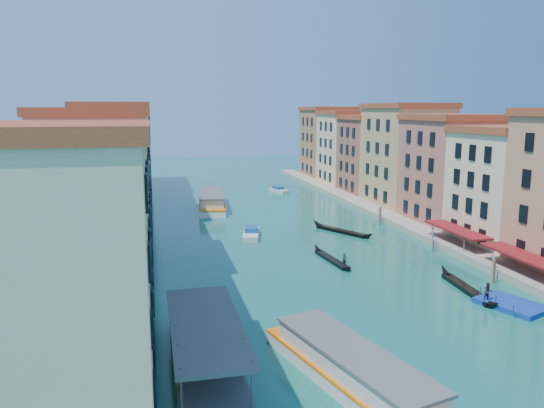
{
  "coord_description": "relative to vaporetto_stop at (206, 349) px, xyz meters",
  "views": [
    {
      "loc": [
        -19.54,
        -26.6,
        19.8
      ],
      "look_at": [
        -3.85,
        42.46,
        7.11
      ],
      "focal_mm": 35.0,
      "sensor_mm": 36.0,
      "label": 1
    }
  ],
  "objects": [
    {
      "name": "left_bank_palazzos",
      "position": [
        -10.0,
        52.68,
        8.27
      ],
      "size": [
        12.8,
        128.4,
        21.0
      ],
      "color": "#C4B48C",
      "rests_on": "ground"
    },
    {
      "name": "right_bank_palazzos",
      "position": [
        46.0,
        53.0,
        8.31
      ],
      "size": [
        12.8,
        128.4,
        21.0
      ],
      "color": "#964B3E",
      "rests_on": "ground"
    },
    {
      "name": "quay",
      "position": [
        38.0,
        53.0,
        -0.94
      ],
      "size": [
        4.0,
        140.0,
        1.0
      ],
      "primitive_type": "cube",
      "color": "gray",
      "rests_on": "ground"
    },
    {
      "name": "restaurant_awnings",
      "position": [
        38.19,
        11.0,
        1.55
      ],
      "size": [
        3.2,
        44.55,
        3.12
      ],
      "color": "maroon",
      "rests_on": "ground"
    },
    {
      "name": "vaporetto_stop",
      "position": [
        0.0,
        0.0,
        0.0
      ],
      "size": [
        5.4,
        16.4,
        3.65
      ],
      "color": "#575759",
      "rests_on": "ground"
    },
    {
      "name": "mooring_poles_right",
      "position": [
        35.1,
        16.8,
        -0.14
      ],
      "size": [
        1.44,
        54.24,
        3.2
      ],
      "color": "brown",
      "rests_on": "ground"
    },
    {
      "name": "mooring_poles_left",
      "position": [
        -2.5,
        0.0,
        -0.14
      ],
      "size": [
        0.24,
        8.24,
        3.2
      ],
      "color": "brown",
      "rests_on": "ground"
    },
    {
      "name": "vaporetto_near",
      "position": [
        10.0,
        -5.34,
        -0.17
      ],
      "size": [
        9.03,
        19.5,
        2.83
      ],
      "rotation": [
        0.0,
        0.0,
        0.26
      ],
      "color": "silver",
      "rests_on": "ground"
    },
    {
      "name": "vaporetto_far",
      "position": [
        7.97,
        67.84,
        0.02
      ],
      "size": [
        6.97,
        22.2,
        3.25
      ],
      "rotation": [
        0.0,
        0.0,
        -0.09
      ],
      "color": "white",
      "rests_on": "ground"
    },
    {
      "name": "gondola_fore",
      "position": [
        19.11,
        25.51,
        -1.05
      ],
      "size": [
        2.08,
        11.62,
        2.32
      ],
      "rotation": [
        0.0,
        0.0,
        0.1
      ],
      "color": "black",
      "rests_on": "ground"
    },
    {
      "name": "gondola_right",
      "position": [
        29.81,
        10.82,
        -0.94
      ],
      "size": [
        2.15,
        13.2,
        2.63
      ],
      "rotation": [
        0.0,
        0.0,
        -0.09
      ],
      "color": "black",
      "rests_on": "ground"
    },
    {
      "name": "gondola_far",
      "position": [
        25.98,
        41.06,
        -1.05
      ],
      "size": [
        7.32,
        12.27,
        1.9
      ],
      "rotation": [
        0.0,
        0.0,
        0.5
      ],
      "color": "black",
      "rests_on": "ground"
    },
    {
      "name": "motorboat_mid",
      "position": [
        11.24,
        41.25,
        -0.84
      ],
      "size": [
        3.95,
        7.79,
        1.54
      ],
      "rotation": [
        0.0,
        0.0,
        -0.23
      ],
      "color": "silver",
      "rests_on": "ground"
    },
    {
      "name": "motorboat_far",
      "position": [
        26.22,
        84.78,
        -0.9
      ],
      "size": [
        4.1,
        6.98,
        1.38
      ],
      "rotation": [
        0.0,
        0.0,
        0.32
      ],
      "color": "silver",
      "rests_on": "ground"
    },
    {
      "name": "blue_dock",
      "position": [
        31.5,
        5.77,
        -1.18
      ],
      "size": [
        6.25,
        7.44,
        0.53
      ],
      "rotation": [
        0.0,
        0.0,
        0.37
      ],
      "color": "#123795",
      "rests_on": "ground"
    }
  ]
}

